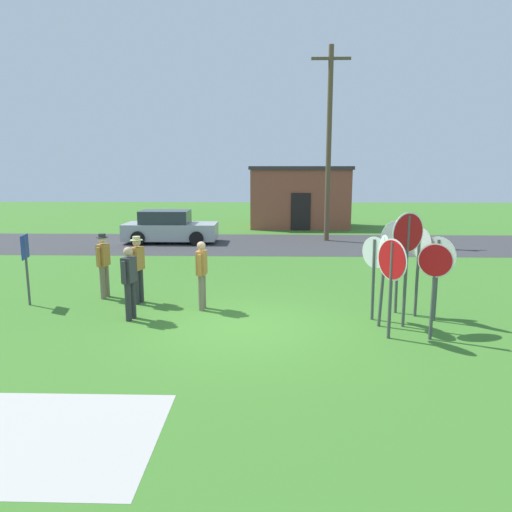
{
  "coord_description": "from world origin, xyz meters",
  "views": [
    {
      "loc": [
        0.64,
        -9.93,
        3.4
      ],
      "look_at": [
        0.31,
        1.57,
        1.3
      ],
      "focal_mm": 33.38,
      "sensor_mm": 36.0,
      "label": 1
    }
  ],
  "objects_px": {
    "stop_sign_leaning_right": "(374,264)",
    "stop_sign_tallest": "(418,257)",
    "stop_sign_rear_right": "(383,265)",
    "parked_car_on_street": "(170,228)",
    "stop_sign_rear_left": "(407,248)",
    "stop_sign_center_cluster": "(438,264)",
    "stop_sign_nearest": "(398,249)",
    "stop_sign_leaning_left": "(391,271)",
    "stop_sign_low_front": "(434,275)",
    "utility_pole": "(329,142)",
    "info_panel_leftmost": "(26,257)",
    "person_holding_notes": "(103,262)",
    "person_in_dark_shirt": "(129,279)",
    "person_in_blue": "(138,266)",
    "person_on_left": "(202,271)"
  },
  "relations": [
    {
      "from": "stop_sign_leaning_left",
      "to": "stop_sign_tallest",
      "type": "distance_m",
      "value": 1.81
    },
    {
      "from": "stop_sign_center_cluster",
      "to": "stop_sign_nearest",
      "type": "height_order",
      "value": "stop_sign_nearest"
    },
    {
      "from": "utility_pole",
      "to": "parked_car_on_street",
      "type": "bearing_deg",
      "value": -173.68
    },
    {
      "from": "stop_sign_center_cluster",
      "to": "info_panel_leftmost",
      "type": "distance_m",
      "value": 9.91
    },
    {
      "from": "stop_sign_rear_right",
      "to": "person_on_left",
      "type": "height_order",
      "value": "stop_sign_rear_right"
    },
    {
      "from": "info_panel_leftmost",
      "to": "stop_sign_leaning_left",
      "type": "bearing_deg",
      "value": -14.31
    },
    {
      "from": "stop_sign_center_cluster",
      "to": "person_in_blue",
      "type": "bearing_deg",
      "value": 170.0
    },
    {
      "from": "stop_sign_nearest",
      "to": "person_in_dark_shirt",
      "type": "distance_m",
      "value": 6.28
    },
    {
      "from": "utility_pole",
      "to": "info_panel_leftmost",
      "type": "bearing_deg",
      "value": -127.84
    },
    {
      "from": "stop_sign_nearest",
      "to": "person_in_blue",
      "type": "bearing_deg",
      "value": 174.43
    },
    {
      "from": "stop_sign_leaning_left",
      "to": "person_in_blue",
      "type": "distance_m",
      "value": 6.31
    },
    {
      "from": "stop_sign_center_cluster",
      "to": "person_in_dark_shirt",
      "type": "relative_size",
      "value": 1.15
    },
    {
      "from": "stop_sign_low_front",
      "to": "stop_sign_tallest",
      "type": "relative_size",
      "value": 0.94
    },
    {
      "from": "parked_car_on_street",
      "to": "stop_sign_center_cluster",
      "type": "distance_m",
      "value": 14.34
    },
    {
      "from": "stop_sign_nearest",
      "to": "parked_car_on_street",
      "type": "bearing_deg",
      "value": 125.32
    },
    {
      "from": "stop_sign_leaning_right",
      "to": "stop_sign_tallest",
      "type": "bearing_deg",
      "value": 14.89
    },
    {
      "from": "stop_sign_leaning_left",
      "to": "stop_sign_low_front",
      "type": "bearing_deg",
      "value": -0.75
    },
    {
      "from": "stop_sign_center_cluster",
      "to": "stop_sign_rear_right",
      "type": "distance_m",
      "value": 1.37
    },
    {
      "from": "utility_pole",
      "to": "stop_sign_low_front",
      "type": "relative_size",
      "value": 4.55
    },
    {
      "from": "stop_sign_leaning_left",
      "to": "stop_sign_rear_left",
      "type": "height_order",
      "value": "stop_sign_rear_left"
    },
    {
      "from": "stop_sign_leaning_left",
      "to": "stop_sign_rear_left",
      "type": "bearing_deg",
      "value": 55.88
    },
    {
      "from": "stop_sign_nearest",
      "to": "person_holding_notes",
      "type": "relative_size",
      "value": 1.29
    },
    {
      "from": "stop_sign_tallest",
      "to": "utility_pole",
      "type": "bearing_deg",
      "value": 93.21
    },
    {
      "from": "utility_pole",
      "to": "stop_sign_rear_right",
      "type": "xyz_separation_m",
      "value": [
        -0.3,
        -12.81,
        -3.29
      ]
    },
    {
      "from": "stop_sign_nearest",
      "to": "stop_sign_rear_right",
      "type": "xyz_separation_m",
      "value": [
        -0.58,
        -1.06,
        -0.17
      ]
    },
    {
      "from": "stop_sign_low_front",
      "to": "stop_sign_nearest",
      "type": "relative_size",
      "value": 0.88
    },
    {
      "from": "person_in_blue",
      "to": "stop_sign_leaning_right",
      "type": "bearing_deg",
      "value": -11.99
    },
    {
      "from": "person_in_blue",
      "to": "info_panel_leftmost",
      "type": "distance_m",
      "value": 2.76
    },
    {
      "from": "stop_sign_center_cluster",
      "to": "info_panel_leftmost",
      "type": "bearing_deg",
      "value": 174.28
    },
    {
      "from": "parked_car_on_street",
      "to": "stop_sign_rear_right",
      "type": "height_order",
      "value": "stop_sign_rear_right"
    },
    {
      "from": "stop_sign_leaning_left",
      "to": "person_in_blue",
      "type": "xyz_separation_m",
      "value": [
        -5.8,
        2.44,
        -0.42
      ]
    },
    {
      "from": "parked_car_on_street",
      "to": "stop_sign_low_front",
      "type": "height_order",
      "value": "stop_sign_low_front"
    },
    {
      "from": "parked_car_on_street",
      "to": "stop_sign_rear_left",
      "type": "height_order",
      "value": "stop_sign_rear_left"
    },
    {
      "from": "person_in_blue",
      "to": "stop_sign_rear_left",
      "type": "bearing_deg",
      "value": -15.11
    },
    {
      "from": "stop_sign_tallest",
      "to": "stop_sign_center_cluster",
      "type": "bearing_deg",
      "value": -44.76
    },
    {
      "from": "stop_sign_center_cluster",
      "to": "stop_sign_nearest",
      "type": "bearing_deg",
      "value": 138.81
    },
    {
      "from": "stop_sign_rear_left",
      "to": "person_in_blue",
      "type": "relative_size",
      "value": 1.45
    },
    {
      "from": "stop_sign_low_front",
      "to": "person_in_blue",
      "type": "distance_m",
      "value": 7.1
    },
    {
      "from": "person_in_blue",
      "to": "stop_sign_nearest",
      "type": "bearing_deg",
      "value": -5.57
    },
    {
      "from": "info_panel_leftmost",
      "to": "stop_sign_nearest",
      "type": "bearing_deg",
      "value": -2.23
    },
    {
      "from": "person_in_blue",
      "to": "utility_pole",
      "type": "bearing_deg",
      "value": 61.19
    },
    {
      "from": "stop_sign_low_front",
      "to": "person_in_dark_shirt",
      "type": "relative_size",
      "value": 1.16
    },
    {
      "from": "stop_sign_leaning_right",
      "to": "info_panel_leftmost",
      "type": "distance_m",
      "value": 8.51
    },
    {
      "from": "stop_sign_center_cluster",
      "to": "stop_sign_tallest",
      "type": "height_order",
      "value": "stop_sign_tallest"
    },
    {
      "from": "parked_car_on_street",
      "to": "stop_sign_rear_left",
      "type": "xyz_separation_m",
      "value": [
        7.64,
        -12.0,
        1.06
      ]
    },
    {
      "from": "stop_sign_rear_right",
      "to": "stop_sign_nearest",
      "type": "bearing_deg",
      "value": 61.12
    },
    {
      "from": "stop_sign_leaning_left",
      "to": "stop_sign_center_cluster",
      "type": "height_order",
      "value": "stop_sign_leaning_left"
    },
    {
      "from": "parked_car_on_street",
      "to": "stop_sign_leaning_right",
      "type": "distance_m",
      "value": 13.52
    },
    {
      "from": "stop_sign_center_cluster",
      "to": "stop_sign_leaning_right",
      "type": "distance_m",
      "value": 1.4
    },
    {
      "from": "stop_sign_rear_right",
      "to": "stop_sign_leaning_right",
      "type": "bearing_deg",
      "value": 101.76
    }
  ]
}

